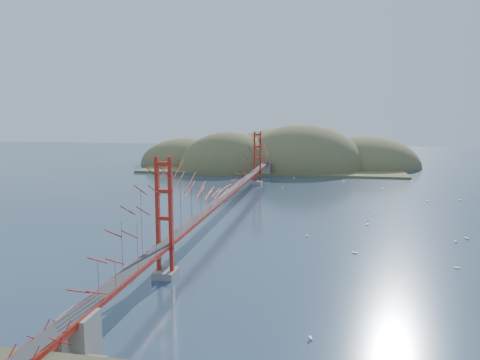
% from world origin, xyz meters
% --- Properties ---
extents(ground, '(320.00, 320.00, 0.00)m').
position_xyz_m(ground, '(0.00, 0.00, 0.00)').
color(ground, '#2A3D55').
rests_on(ground, ground).
extents(bridge, '(2.20, 94.40, 12.00)m').
position_xyz_m(bridge, '(0.00, 0.18, 7.01)').
color(bridge, gray).
rests_on(bridge, ground).
extents(far_headlands, '(84.00, 58.00, 25.00)m').
position_xyz_m(far_headlands, '(2.21, 68.52, 0.00)').
color(far_headlands, brown).
rests_on(far_headlands, ground).
extents(sailboat_15, '(0.59, 0.59, 0.66)m').
position_xyz_m(sailboat_15, '(34.36, 40.91, 0.15)').
color(sailboat_15, white).
rests_on(sailboat_15, ground).
extents(sailboat_14, '(0.56, 0.63, 0.71)m').
position_xyz_m(sailboat_14, '(20.96, -4.34, 0.15)').
color(sailboat_14, white).
rests_on(sailboat_14, ground).
extents(sailboat_6, '(0.64, 0.64, 0.72)m').
position_xyz_m(sailboat_6, '(18.39, -18.75, 0.16)').
color(sailboat_6, white).
rests_on(sailboat_6, ground).
extents(sailboat_0, '(0.50, 0.50, 0.56)m').
position_xyz_m(sailboat_0, '(12.69, -12.34, 0.13)').
color(sailboat_0, white).
rests_on(sailboat_0, ground).
extents(sailboat_8, '(0.55, 0.51, 0.62)m').
position_xyz_m(sailboat_8, '(26.80, 28.65, 0.14)').
color(sailboat_8, white).
rests_on(sailboat_8, ground).
extents(sailboat_7, '(0.60, 0.56, 0.68)m').
position_xyz_m(sailboat_7, '(18.91, 37.67, 0.15)').
color(sailboat_7, white).
rests_on(sailboat_7, ground).
extents(sailboat_1, '(0.69, 0.69, 0.72)m').
position_xyz_m(sailboat_1, '(32.58, -9.84, 0.16)').
color(sailboat_1, white).
rests_on(sailboat_1, ground).
extents(sailboat_16, '(0.50, 0.48, 0.56)m').
position_xyz_m(sailboat_16, '(21.91, 6.52, 0.13)').
color(sailboat_16, white).
rests_on(sailboat_16, ground).
extents(sailboat_12, '(0.53, 0.43, 0.62)m').
position_xyz_m(sailboat_12, '(7.30, 42.00, 0.14)').
color(sailboat_12, white).
rests_on(sailboat_12, ground).
extents(sailboat_4, '(0.66, 0.66, 0.73)m').
position_xyz_m(sailboat_4, '(32.91, 16.00, 0.16)').
color(sailboat_4, white).
rests_on(sailboat_4, ground).
extents(sailboat_3, '(0.55, 0.52, 0.61)m').
position_xyz_m(sailboat_3, '(6.00, 26.19, 0.14)').
color(sailboat_3, white).
rests_on(sailboat_3, ground).
extents(sailboat_5, '(0.53, 0.57, 0.64)m').
position_xyz_m(sailboat_5, '(30.80, -11.65, 0.14)').
color(sailboat_5, white).
rests_on(sailboat_5, ground).
extents(sailboat_2, '(0.57, 0.53, 0.64)m').
position_xyz_m(sailboat_2, '(28.35, -22.14, 0.15)').
color(sailboat_2, white).
rests_on(sailboat_2, ground).
extents(sailboat_17, '(0.63, 0.57, 0.71)m').
position_xyz_m(sailboat_17, '(38.85, 17.70, 0.15)').
color(sailboat_17, white).
rests_on(sailboat_17, ground).
extents(sailboat_10, '(0.49, 0.51, 0.57)m').
position_xyz_m(sailboat_10, '(14.20, -40.00, 0.14)').
color(sailboat_10, white).
rests_on(sailboat_10, ground).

